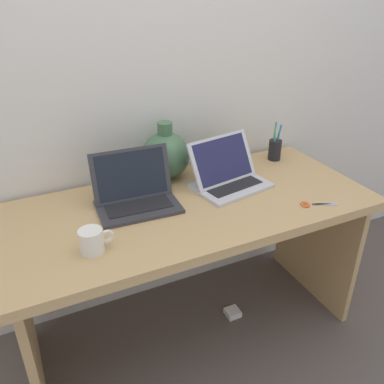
{
  "coord_description": "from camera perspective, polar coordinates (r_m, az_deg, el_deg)",
  "views": [
    {
      "loc": [
        -0.62,
        -1.29,
        1.52
      ],
      "look_at": [
        0.0,
        0.0,
        0.76
      ],
      "focal_mm": 38.01,
      "sensor_mm": 36.0,
      "label": 1
    }
  ],
  "objects": [
    {
      "name": "pen_cup",
      "position": [
        2.07,
        11.56,
        5.94
      ],
      "size": [
        0.06,
        0.06,
        0.19
      ],
      "color": "black",
      "rests_on": "desk"
    },
    {
      "name": "coffee_mug",
      "position": [
        1.39,
        -13.83,
        -6.67
      ],
      "size": [
        0.12,
        0.08,
        0.08
      ],
      "color": "white",
      "rests_on": "desk"
    },
    {
      "name": "laptop_right",
      "position": [
        1.77,
        4.94,
        2.57
      ],
      "size": [
        0.35,
        0.28,
        0.2
      ],
      "color": "silver",
      "rests_on": "desk"
    },
    {
      "name": "scissors",
      "position": [
        1.7,
        16.5,
        -1.67
      ],
      "size": [
        0.14,
        0.08,
        0.01
      ],
      "color": "#B7B7BC",
      "rests_on": "desk"
    },
    {
      "name": "power_brick",
      "position": [
        2.15,
        5.71,
        -16.48
      ],
      "size": [
        0.07,
        0.07,
        0.03
      ],
      "primitive_type": "cube",
      "color": "white",
      "rests_on": "ground"
    },
    {
      "name": "laptop_left",
      "position": [
        1.63,
        -8.0,
        0.08
      ],
      "size": [
        0.33,
        0.23,
        0.22
      ],
      "color": "#333338",
      "rests_on": "desk"
    },
    {
      "name": "ground_plane",
      "position": [
        2.09,
        0.0,
        -18.58
      ],
      "size": [
        6.0,
        6.0,
        0.0
      ],
      "primitive_type": "plane",
      "color": "#564C47"
    },
    {
      "name": "desk",
      "position": [
        1.73,
        0.0,
        -5.8
      ],
      "size": [
        1.49,
        0.67,
        0.71
      ],
      "color": "tan",
      "rests_on": "ground"
    },
    {
      "name": "green_vase",
      "position": [
        1.83,
        -3.71,
        5.24
      ],
      "size": [
        0.22,
        0.22,
        0.26
      ],
      "color": "#47704C",
      "rests_on": "desk"
    },
    {
      "name": "back_wall",
      "position": [
        1.81,
        -5.36,
        17.76
      ],
      "size": [
        4.4,
        0.04,
        2.4
      ],
      "primitive_type": "cube",
      "color": "silver",
      "rests_on": "ground"
    }
  ]
}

